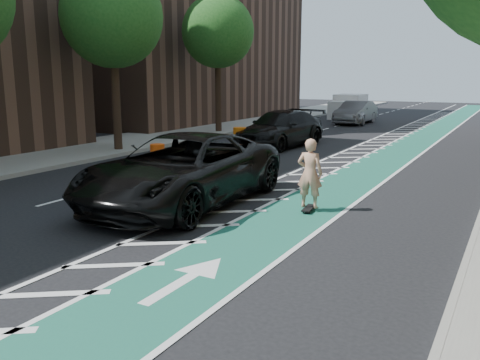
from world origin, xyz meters
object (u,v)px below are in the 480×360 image
Objects in this scene: skateboarder at (310,173)px; suv_far at (280,129)px; suv_near at (183,170)px; barrel_a at (158,157)px.

skateboarder reaches higher than suv_far.
suv_far is at bearing 100.53° from suv_near.
suv_near is at bearing -73.00° from suv_far.
suv_near reaches higher than suv_far.
suv_near is at bearing 8.39° from skateboarder.
suv_far is at bearing 79.65° from barrel_a.
suv_near reaches higher than skateboarder.
skateboarder is at bearing -22.21° from barrel_a.
skateboarder is 0.30× the size of suv_far.
barrel_a is (-3.80, 3.77, -0.49)m from suv_near.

